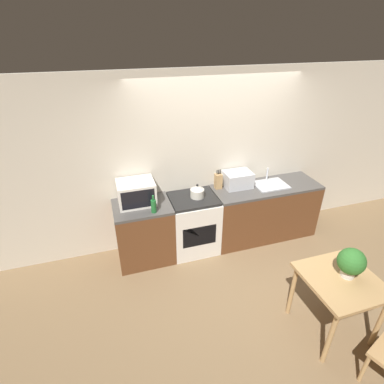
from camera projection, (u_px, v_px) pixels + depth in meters
ground_plane at (241, 277)px, 4.16m from camera, size 16.00×16.00×0.00m
wall_back at (215, 159)px, 4.50m from camera, size 10.00×0.06×2.60m
counter_left_run at (144, 232)px, 4.31m from camera, size 0.79×0.62×0.90m
counter_right_run at (263, 211)px, 4.81m from camera, size 1.68×0.62×0.90m
stove_range at (193, 224)px, 4.50m from camera, size 0.69×0.62×0.90m
kettle at (197, 191)px, 4.26m from camera, size 0.20×0.20×0.21m
microwave at (136, 193)px, 4.07m from camera, size 0.50×0.40×0.33m
bottle at (154, 206)px, 3.90m from camera, size 0.07×0.07×0.25m
knife_block at (218, 181)px, 4.48m from camera, size 0.10×0.10×0.30m
toaster_oven at (238, 179)px, 4.54m from camera, size 0.41×0.32×0.23m
sink_basin at (270, 184)px, 4.61m from camera, size 0.49×0.38×0.24m
dining_table at (340, 286)px, 3.14m from camera, size 0.74×0.76×0.76m
potted_plant at (351, 262)px, 3.04m from camera, size 0.28×0.28×0.33m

